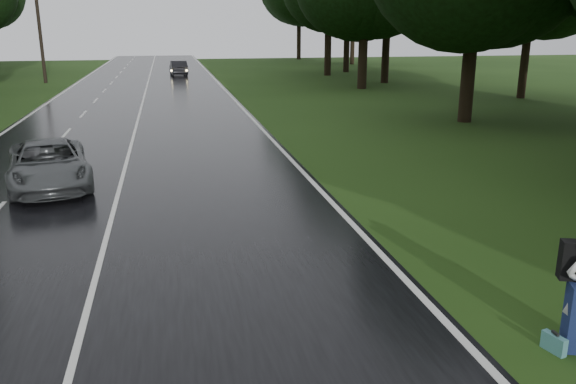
# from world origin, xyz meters

# --- Properties ---
(road) EXTENTS (12.00, 140.00, 0.04)m
(road) POSITION_xyz_m (0.00, 20.00, 0.02)
(road) COLOR black
(road) RESTS_ON ground
(lane_center) EXTENTS (0.12, 140.00, 0.01)m
(lane_center) POSITION_xyz_m (0.00, 20.00, 0.04)
(lane_center) COLOR silver
(lane_center) RESTS_ON road
(grey_car) EXTENTS (3.17, 5.21, 1.35)m
(grey_car) POSITION_xyz_m (-2.05, 10.73, 0.72)
(grey_car) COLOR #4B4F51
(grey_car) RESTS_ON road
(far_car) EXTENTS (1.71, 4.31, 1.39)m
(far_car) POSITION_xyz_m (2.75, 50.72, 0.74)
(far_car) COLOR black
(far_car) RESTS_ON road
(suitcase) EXTENTS (0.21, 0.41, 0.28)m
(suitcase) POSITION_xyz_m (7.00, -0.52, 0.14)
(suitcase) COLOR teal
(suitcase) RESTS_ON ground
(utility_pole_far) EXTENTS (1.80, 0.28, 9.59)m
(utility_pole_far) POSITION_xyz_m (-8.50, 45.71, 0.00)
(utility_pole_far) COLOR black
(utility_pole_far) RESTS_ON ground
(tree_right_d) EXTENTS (8.86, 8.86, 13.85)m
(tree_right_d) POSITION_xyz_m (16.26, 19.60, 0.00)
(tree_right_d) COLOR black
(tree_right_d) RESTS_ON ground
(tree_right_e) EXTENTS (8.95, 8.95, 13.99)m
(tree_right_e) POSITION_xyz_m (16.31, 35.91, 0.00)
(tree_right_e) COLOR black
(tree_right_e) RESTS_ON ground
(tree_right_f) EXTENTS (9.74, 9.74, 15.22)m
(tree_right_f) POSITION_xyz_m (16.96, 48.21, 0.00)
(tree_right_f) COLOR black
(tree_right_f) RESTS_ON ground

